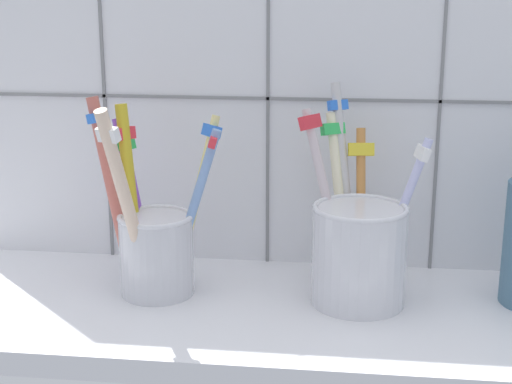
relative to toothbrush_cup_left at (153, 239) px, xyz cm
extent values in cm
cube|color=silver|center=(9.21, -1.72, -6.05)|extent=(64.00, 22.00, 2.00)
cube|color=white|center=(9.21, 10.28, 15.45)|extent=(64.00, 2.00, 45.00)
cube|color=gray|center=(-6.79, 9.18, 15.45)|extent=(0.30, 0.20, 45.00)
cube|color=gray|center=(9.21, 9.18, 15.45)|extent=(0.30, 0.20, 45.00)
cube|color=gray|center=(25.21, 9.18, 15.45)|extent=(0.30, 0.20, 45.00)
cube|color=gray|center=(9.21, 9.18, 11.34)|extent=(64.00, 0.20, 0.30)
cylinder|color=silver|center=(0.32, -0.05, -1.48)|extent=(6.52, 6.52, 7.14)
torus|color=silver|center=(0.32, -0.05, 2.09)|extent=(6.70, 6.70, 0.50)
cylinder|color=purple|center=(-2.19, 2.45, 2.72)|extent=(4.67, 3.79, 15.00)
cube|color=green|center=(-3.24, 3.21, 7.76)|extent=(2.02, 2.32, 1.14)
cylinder|color=beige|center=(-1.03, -3.57, 3.87)|extent=(3.34, 6.79, 17.39)
cube|color=white|center=(-1.75, -5.55, 10.39)|extent=(2.07, 1.60, 1.31)
cylinder|color=#F3E38E|center=(3.52, 1.97, 2.97)|extent=(4.47, 3.91, 15.44)
cube|color=blue|center=(4.87, 3.10, 9.23)|extent=(2.17, 2.33, 1.19)
cylinder|color=gold|center=(-2.21, 1.33, 3.52)|extent=(2.89, 2.52, 16.44)
cube|color=#E5333F|center=(-2.66, 1.65, 9.10)|extent=(1.82, 2.12, 1.14)
cylinder|color=#C06053|center=(-3.38, 0.03, 3.90)|extent=(4.59, 2.32, 17.31)
cube|color=blue|center=(-4.63, 0.40, 10.70)|extent=(1.38, 2.21, 0.94)
cylinder|color=#7CA1D9|center=(3.57, 0.23, 2.59)|extent=(5.36, 1.59, 14.70)
cube|color=#E5333F|center=(5.44, 0.52, 8.87)|extent=(1.21, 2.69, 0.99)
cylinder|color=silver|center=(18.11, -0.05, -0.77)|extent=(8.07, 8.07, 8.55)
torus|color=silver|center=(18.11, -0.05, 3.51)|extent=(8.17, 8.17, 0.50)
cylinder|color=silver|center=(21.38, 1.32, 2.30)|extent=(5.36, 1.75, 14.13)
cube|color=white|center=(23.13, 1.66, 8.03)|extent=(1.35, 2.43, 1.26)
cylinder|color=#C7803F|center=(18.22, 3.97, 2.31)|extent=(1.37, 4.75, 14.14)
cube|color=yellow|center=(18.06, 5.30, 7.44)|extent=(2.41, 1.36, 1.32)
cylinder|color=silver|center=(16.74, 4.60, 4.30)|extent=(3.53, 4.93, 18.09)
cube|color=blue|center=(15.87, 6.00, 11.30)|extent=(1.99, 1.68, 1.02)
cylinder|color=#F3EBC3|center=(16.29, 3.78, 3.00)|extent=(3.22, 5.17, 15.53)
cube|color=green|center=(15.49, 5.35, 9.24)|extent=(2.35, 1.95, 1.21)
cylinder|color=silver|center=(15.23, 2.53, 3.29)|extent=(5.28, 3.90, 16.12)
cube|color=#E5333F|center=(13.53, 3.65, 10.12)|extent=(2.15, 2.54, 1.34)
camera|label=1|loc=(16.77, -61.60, 21.35)|focal=52.89mm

